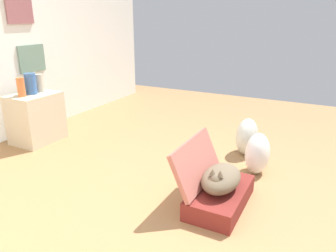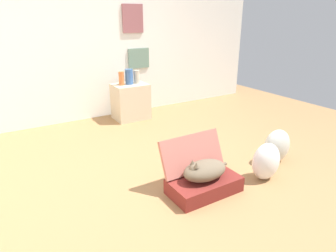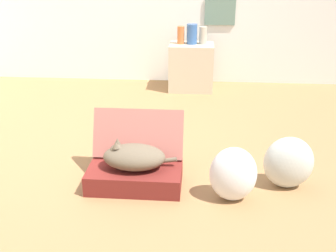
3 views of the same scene
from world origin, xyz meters
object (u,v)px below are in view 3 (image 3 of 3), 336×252
(cat, at_px, (133,157))
(plastic_bag_white, at_px, (233,174))
(vase_short, at_px, (203,35))
(suitcase_base, at_px, (135,177))
(vase_round, at_px, (192,34))
(plastic_bag_clear, at_px, (288,163))
(vase_tall, at_px, (181,35))
(side_table, at_px, (191,67))

(cat, relative_size, plastic_bag_white, 1.34)
(vase_short, bearing_deg, suitcase_base, -101.16)
(plastic_bag_white, relative_size, vase_round, 1.65)
(cat, xyz_separation_m, plastic_bag_clear, (1.09, 0.08, -0.04))
(vase_short, distance_m, vase_round, 0.13)
(plastic_bag_clear, distance_m, vase_short, 2.41)
(plastic_bag_clear, xyz_separation_m, vase_round, (-0.75, 2.28, 0.49))
(cat, relative_size, vase_short, 2.56)
(plastic_bag_white, bearing_deg, suitcase_base, 169.92)
(suitcase_base, distance_m, plastic_bag_white, 0.71)
(suitcase_base, bearing_deg, vase_short, 78.84)
(cat, height_order, plastic_bag_white, plastic_bag_white)
(suitcase_base, xyz_separation_m, cat, (-0.01, 0.00, 0.16))
(plastic_bag_clear, bearing_deg, vase_tall, 111.22)
(suitcase_base, distance_m, side_table, 2.37)
(vase_tall, distance_m, vase_round, 0.13)
(plastic_bag_clear, distance_m, vase_tall, 2.48)
(vase_tall, bearing_deg, vase_round, 1.74)
(cat, xyz_separation_m, vase_tall, (0.21, 2.35, 0.43))
(cat, bearing_deg, plastic_bag_white, -10.03)
(plastic_bag_clear, height_order, vase_tall, vase_tall)
(cat, height_order, side_table, side_table)
(plastic_bag_white, bearing_deg, cat, 169.97)
(plastic_bag_white, bearing_deg, vase_tall, 101.05)
(plastic_bag_white, xyz_separation_m, side_table, (-0.35, 2.46, 0.09))
(cat, distance_m, vase_round, 2.42)
(side_table, relative_size, vase_round, 2.39)
(plastic_bag_white, height_order, side_table, side_table)
(plastic_bag_white, distance_m, plastic_bag_clear, 0.45)
(plastic_bag_clear, relative_size, vase_round, 1.65)
(vase_round, bearing_deg, suitcase_base, -98.07)
(vase_short, relative_size, vase_round, 0.86)
(suitcase_base, xyz_separation_m, vase_tall, (0.20, 2.35, 0.59))
(suitcase_base, distance_m, cat, 0.16)
(cat, distance_m, vase_tall, 2.40)
(plastic_bag_white, xyz_separation_m, vase_tall, (-0.48, 2.47, 0.47))
(plastic_bag_clear, height_order, side_table, side_table)
(plastic_bag_white, xyz_separation_m, vase_round, (-0.35, 2.48, 0.48))
(cat, bearing_deg, suitcase_base, -3.81)
(plastic_bag_white, distance_m, vase_round, 2.55)
(side_table, xyz_separation_m, vase_short, (0.13, 0.02, 0.38))
(plastic_bag_clear, bearing_deg, vase_round, 108.23)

